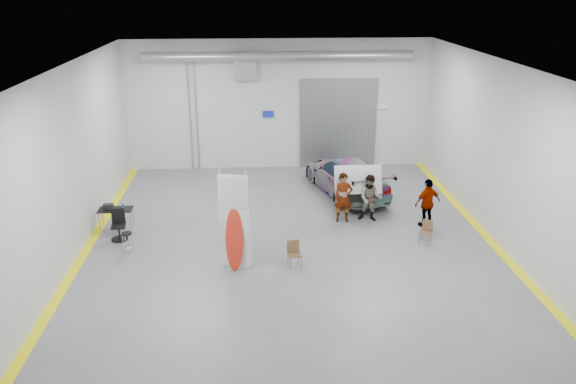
{
  "coord_description": "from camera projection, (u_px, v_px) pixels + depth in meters",
  "views": [
    {
      "loc": [
        -1.23,
        -17.69,
        8.4
      ],
      "look_at": [
        -0.05,
        0.55,
        1.5
      ],
      "focal_mm": 35.0,
      "sensor_mm": 36.0,
      "label": 1
    }
  ],
  "objects": [
    {
      "name": "office_chair",
      "position": [
        119.0,
        227.0,
        19.3
      ],
      "size": [
        0.57,
        0.57,
        1.07
      ],
      "rotation": [
        0.0,
        0.0,
        0.1
      ],
      "color": "black",
      "rests_on": "ground"
    },
    {
      "name": "surfboard_display",
      "position": [
        236.0,
        230.0,
        16.95
      ],
      "size": [
        0.92,
        0.38,
        3.29
      ],
      "rotation": [
        0.0,
        0.0,
        -0.2
      ],
      "color": "white",
      "rests_on": "ground"
    },
    {
      "name": "person_b",
      "position": [
        370.0,
        198.0,
        20.68
      ],
      "size": [
        1.01,
        0.88,
        1.77
      ],
      "primitive_type": "imported",
      "rotation": [
        0.0,
        0.0,
        -0.28
      ],
      "color": "slate",
      "rests_on": "ground"
    },
    {
      "name": "folding_chair_far",
      "position": [
        425.0,
        236.0,
        19.12
      ],
      "size": [
        0.51,
        0.56,
        0.78
      ],
      "rotation": [
        0.0,
        0.0,
        -0.61
      ],
      "color": "brown",
      "rests_on": "ground"
    },
    {
      "name": "work_table",
      "position": [
        114.0,
        209.0,
        20.05
      ],
      "size": [
        1.2,
        0.61,
        0.97
      ],
      "rotation": [
        0.0,
        0.0,
        0.01
      ],
      "color": "gray",
      "rests_on": "ground"
    },
    {
      "name": "person_a",
      "position": [
        343.0,
        198.0,
        20.61
      ],
      "size": [
        0.69,
        0.46,
        1.87
      ],
      "primitive_type": "imported",
      "rotation": [
        0.0,
        0.0,
        -0.02
      ],
      "color": "#9C7655",
      "rests_on": "ground"
    },
    {
      "name": "person_c",
      "position": [
        428.0,
        203.0,
        20.18
      ],
      "size": [
        1.14,
        0.76,
        1.81
      ],
      "primitive_type": "imported",
      "rotation": [
        0.0,
        0.0,
        3.49
      ],
      "color": "brown",
      "rests_on": "ground"
    },
    {
      "name": "ground",
      "position": [
        290.0,
        238.0,
        19.56
      ],
      "size": [
        16.0,
        16.0,
        0.0
      ],
      "primitive_type": "plane",
      "color": "slate",
      "rests_on": "ground"
    },
    {
      "name": "folding_chair_near",
      "position": [
        294.0,
        259.0,
        17.48
      ],
      "size": [
        0.46,
        0.48,
        0.84
      ],
      "rotation": [
        0.0,
        0.0,
        0.17
      ],
      "color": "brown",
      "rests_on": "ground"
    },
    {
      "name": "room_shell",
      "position": [
        293.0,
        109.0,
        20.2
      ],
      "size": [
        14.02,
        16.18,
        6.01
      ],
      "color": "silver",
      "rests_on": "ground"
    },
    {
      "name": "trunk_lid",
      "position": [
        358.0,
        177.0,
        20.94
      ],
      "size": [
        1.78,
        1.08,
        0.04
      ],
      "primitive_type": "cube",
      "color": "silver",
      "rests_on": "sedan_car"
    },
    {
      "name": "sedan_car",
      "position": [
        347.0,
        176.0,
        23.43
      ],
      "size": [
        3.41,
        5.62,
        1.52
      ],
      "primitive_type": "imported",
      "rotation": [
        0.0,
        0.0,
        3.4
      ],
      "color": "white",
      "rests_on": "ground"
    },
    {
      "name": "shop_stool",
      "position": [
        128.0,
        243.0,
        18.39
      ],
      "size": [
        0.36,
        0.36,
        0.7
      ],
      "rotation": [
        0.0,
        0.0,
        -0.13
      ],
      "color": "black",
      "rests_on": "ground"
    }
  ]
}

